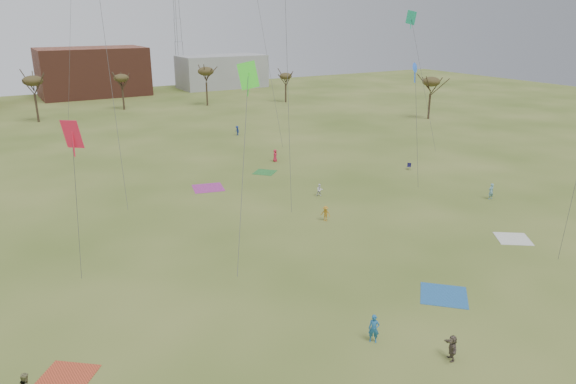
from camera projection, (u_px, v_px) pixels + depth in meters
ground at (375, 314)px, 36.96m from camera, size 260.00×260.00×0.00m
flyer_near_right at (374, 329)px, 33.51m from camera, size 0.81×0.81×1.90m
spectator_fore_c at (452, 348)px, 31.78m from camera, size 1.11×1.60×1.66m
flyer_mid_b at (326, 213)px, 53.41m from camera, size 1.08×1.17×1.58m
flyer_mid_c at (491, 191)px, 59.71m from camera, size 0.70×0.49×1.85m
spectator_mid_e at (320, 190)px, 60.73m from camera, size 0.84×0.74×1.46m
flyer_far_b at (275, 155)px, 75.12m from camera, size 0.92×1.02×1.75m
flyer_far_c at (237, 131)px, 91.60m from camera, size 0.70×1.11×1.64m
blanket_red at (65, 379)px, 30.32m from camera, size 4.16×4.16×0.03m
blanket_blue at (444, 295)px, 39.36m from camera, size 4.76×4.76×0.03m
blanket_cream at (513, 239)px, 49.31m from camera, size 4.10×4.10×0.03m
blanket_plum at (208, 188)px, 63.82m from camera, size 4.26×4.26×0.03m
blanket_olive at (265, 172)px, 70.17m from camera, size 3.78×3.78×0.03m
camp_chair_right at (409, 168)px, 71.40m from camera, size 0.74×0.73×0.87m
tree_line at (92, 87)px, 98.15m from camera, size 117.44×49.32×8.91m
building_brick at (93, 72)px, 135.72m from camera, size 26.00×16.00×12.00m
building_grey at (222, 71)px, 151.29m from camera, size 24.00×12.00×9.00m
radio_tower at (177, 17)px, 147.57m from camera, size 1.51×1.72×41.00m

